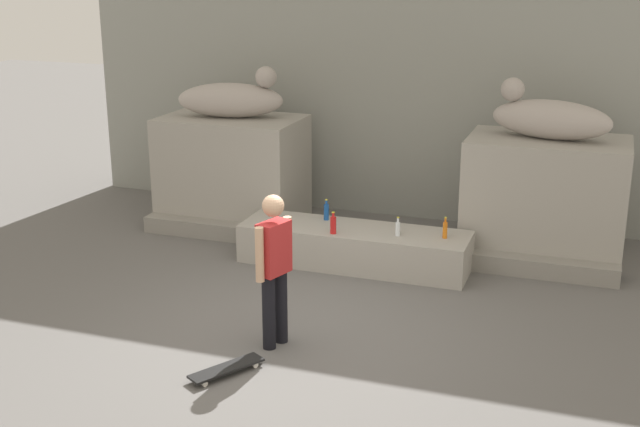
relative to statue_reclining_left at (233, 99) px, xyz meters
name	(u,v)px	position (x,y,z in m)	size (l,w,h in m)	color
ground_plane	(295,332)	(2.30, -3.44, -1.94)	(40.00, 40.00, 0.00)	#605E5B
facade_wall	(408,24)	(2.30, 1.48, 1.05)	(10.61, 0.60, 5.99)	gray
pedestal_left	(233,171)	(-0.04, -0.01, -1.11)	(2.11, 1.32, 1.66)	#A39E93
pedestal_right	(545,199)	(4.64, -0.01, -1.11)	(2.11, 1.32, 1.66)	#A39E93
statue_reclining_left	(233,99)	(0.00, 0.00, 0.00)	(1.68, 0.89, 0.78)	#AEA39B
statue_reclining_right	(549,118)	(4.60, 0.00, 0.00)	(1.68, 0.88, 0.78)	#AEA39B
ledge_block	(354,247)	(2.30, -1.20, -1.69)	(3.07, 0.88, 0.52)	#A39E93
skater	(274,264)	(2.22, -3.79, -1.02)	(0.30, 0.52, 1.67)	black
skateboard	(227,368)	(2.01, -4.57, -1.88)	(0.58, 0.79, 0.08)	black
bottle_orange	(445,230)	(3.51, -1.19, -1.31)	(0.06, 0.06, 0.28)	orange
bottle_blue	(326,211)	(1.82, -0.96, -1.31)	(0.07, 0.07, 0.29)	#194C99
bottle_clear	(398,228)	(2.92, -1.30, -1.33)	(0.06, 0.06, 0.25)	silver
bottle_red	(333,225)	(2.10, -1.50, -1.30)	(0.08, 0.08, 0.30)	red
stair_step	(365,245)	(2.30, -0.69, -1.82)	(6.79, 0.50, 0.24)	gray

